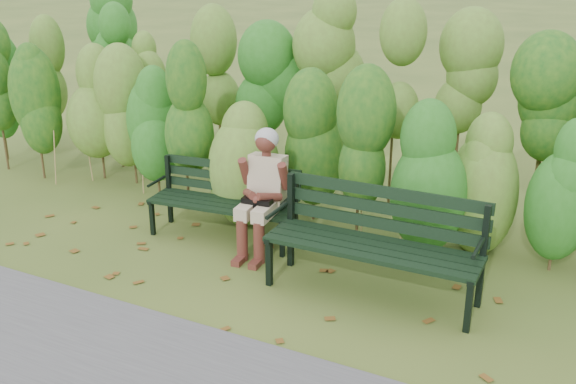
% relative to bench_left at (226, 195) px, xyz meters
% --- Properties ---
extents(ground, '(80.00, 80.00, 0.00)m').
position_rel_bench_left_xyz_m(ground, '(0.89, -0.68, -0.45)').
color(ground, '#3B511F').
extents(hedge_band, '(11.04, 1.67, 2.42)m').
position_rel_bench_left_xyz_m(hedge_band, '(0.89, 1.18, 0.80)').
color(hedge_band, '#47381E').
rests_on(hedge_band, ground).
extents(leaf_litter, '(5.91, 2.25, 0.01)m').
position_rel_bench_left_xyz_m(leaf_litter, '(0.87, -0.81, -0.45)').
color(leaf_litter, brown).
rests_on(leaf_litter, ground).
extents(bench_left, '(1.59, 0.66, 0.77)m').
position_rel_bench_left_xyz_m(bench_left, '(0.00, 0.00, 0.00)').
color(bench_left, black).
rests_on(bench_left, ground).
extents(bench_right, '(1.86, 0.63, 0.93)m').
position_rel_bench_left_xyz_m(bench_right, '(1.81, -0.43, 0.09)').
color(bench_right, black).
rests_on(bench_right, ground).
extents(seated_woman, '(0.52, 0.77, 1.23)m').
position_rel_bench_left_xyz_m(seated_woman, '(0.50, -0.11, 0.23)').
color(seated_woman, tan).
rests_on(seated_woman, ground).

